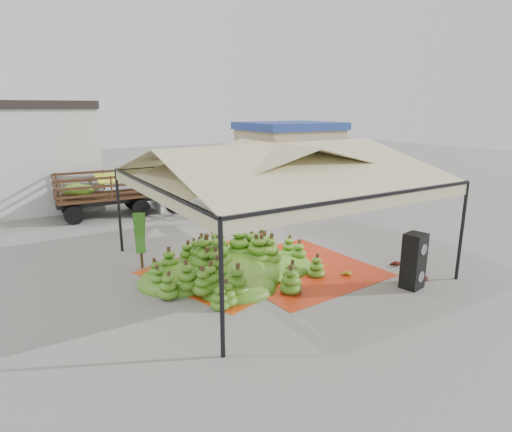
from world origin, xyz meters
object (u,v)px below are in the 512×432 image
speaker_stack (414,261)px  truck_left (130,187)px  truck_right (284,171)px  banana_heap (233,256)px  vendor (215,225)px

speaker_stack → truck_left: size_ratio=0.26×
speaker_stack → truck_left: bearing=97.4°
truck_left → truck_right: 8.32m
truck_left → truck_right: truck_right is taller
speaker_stack → truck_left: 14.00m
banana_heap → truck_left: truck_left is taller
vendor → truck_left: truck_left is taller
truck_left → speaker_stack: bearing=-68.3°
vendor → truck_left: bearing=-71.1°
banana_heap → vendor: vendor is taller
truck_right → vendor: bearing=-167.3°
speaker_stack → truck_right: truck_right is taller
vendor → truck_left: size_ratio=0.23×
vendor → banana_heap: bearing=80.3°
banana_heap → truck_right: (7.76, 8.29, 0.99)m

